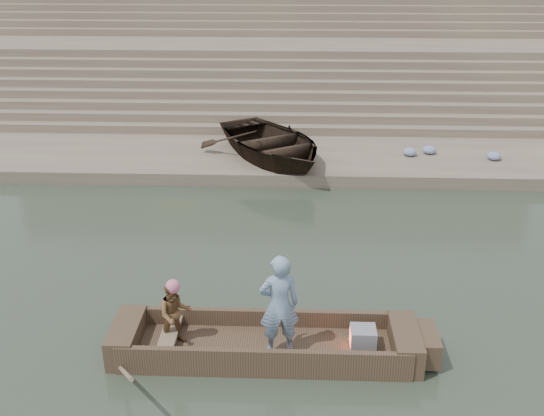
# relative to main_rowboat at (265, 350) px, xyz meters

# --- Properties ---
(ground) EXTENTS (120.00, 120.00, 0.00)m
(ground) POSITION_rel_main_rowboat_xyz_m (-0.89, 2.11, -0.11)
(ground) COLOR #2B3629
(ground) RESTS_ON ground
(lower_landing) EXTENTS (32.00, 4.00, 0.40)m
(lower_landing) POSITION_rel_main_rowboat_xyz_m (-0.89, 10.11, 0.09)
(lower_landing) COLOR gray
(lower_landing) RESTS_ON ground
(mid_landing) EXTENTS (32.00, 3.00, 2.80)m
(mid_landing) POSITION_rel_main_rowboat_xyz_m (-0.89, 17.61, 1.29)
(mid_landing) COLOR gray
(mid_landing) RESTS_ON ground
(upper_landing) EXTENTS (32.00, 3.00, 5.20)m
(upper_landing) POSITION_rel_main_rowboat_xyz_m (-0.89, 24.61, 2.49)
(upper_landing) COLOR gray
(upper_landing) RESTS_ON ground
(ghat_steps) EXTENTS (32.00, 11.00, 5.20)m
(ghat_steps) POSITION_rel_main_rowboat_xyz_m (-0.89, 19.30, 1.69)
(ghat_steps) COLOR gray
(ghat_steps) RESTS_ON ground
(main_rowboat) EXTENTS (5.00, 1.30, 0.22)m
(main_rowboat) POSITION_rel_main_rowboat_xyz_m (0.00, 0.00, 0.00)
(main_rowboat) COLOR brown
(main_rowboat) RESTS_ON ground
(rowboat_trim) EXTENTS (6.04, 2.63, 1.94)m
(rowboat_trim) POSITION_rel_main_rowboat_xyz_m (0.21, -0.01, 0.20)
(rowboat_trim) COLOR brown
(rowboat_trim) RESTS_ON ground
(standing_man) EXTENTS (0.78, 0.59, 1.95)m
(standing_man) POSITION_rel_main_rowboat_xyz_m (0.27, -0.16, 1.08)
(standing_man) COLOR navy
(standing_man) RESTS_ON main_rowboat
(rowing_man) EXTENTS (0.75, 0.67, 1.27)m
(rowing_man) POSITION_rel_main_rowboat_xyz_m (-1.62, -0.00, 0.74)
(rowing_man) COLOR #236929
(rowing_man) RESTS_ON main_rowboat
(television) EXTENTS (0.46, 0.42, 0.40)m
(television) POSITION_rel_main_rowboat_xyz_m (1.77, -0.00, 0.31)
(television) COLOR gray
(television) RESTS_ON main_rowboat
(beached_rowboat) EXTENTS (5.70, 6.19, 1.05)m
(beached_rowboat) POSITION_rel_main_rowboat_xyz_m (-0.25, 9.70, 0.81)
(beached_rowboat) COLOR #2D2116
(beached_rowboat) RESTS_ON lower_landing
(cloth_bundles) EXTENTS (17.66, 1.82, 0.26)m
(cloth_bundles) POSITION_rel_main_rowboat_xyz_m (1.47, 9.80, 0.42)
(cloth_bundles) COLOR #3F5999
(cloth_bundles) RESTS_ON lower_landing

